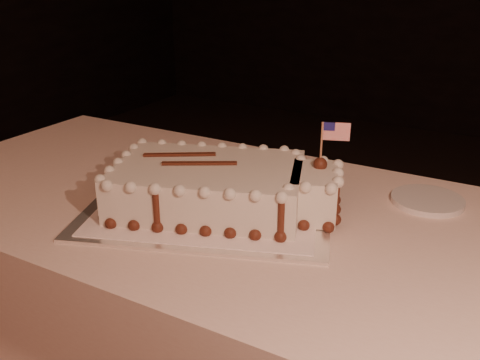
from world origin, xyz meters
The scene contains 4 objects.
cake_board centered at (-0.37, 0.56, 0.75)m, with size 0.54×0.40×0.01m, color white.
doily centered at (-0.37, 0.56, 0.76)m, with size 0.48×0.37×0.00m, color white.
sheet_cake centered at (-0.35, 0.57, 0.81)m, with size 0.53×0.40×0.20m.
side_plate centered at (0.05, 0.84, 0.76)m, with size 0.16×0.16×0.01m, color silver.
Camera 1 is at (0.23, -0.35, 1.27)m, focal length 40.00 mm.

